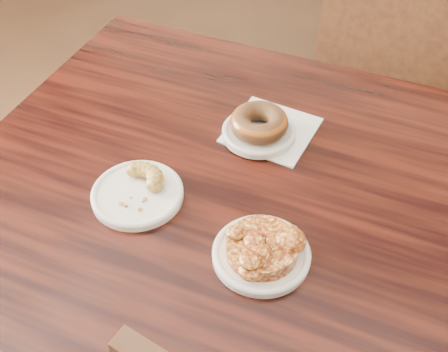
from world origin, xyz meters
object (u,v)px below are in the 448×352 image
at_px(chair_far, 398,88).
at_px(cafe_table, 214,304).
at_px(cruller_fragment, 136,187).
at_px(glazed_donut, 259,122).
at_px(apple_fritter, 262,245).

bearing_deg(chair_far, cafe_table, 87.40).
bearing_deg(cafe_table, cruller_fragment, -151.30).
xyz_separation_m(glazed_donut, cruller_fragment, (-0.14, -0.24, -0.01)).
distance_m(apple_fritter, cruller_fragment, 0.25).
distance_m(chair_far, glazed_donut, 0.81).
relative_size(cafe_table, apple_fritter, 6.03).
xyz_separation_m(cafe_table, cruller_fragment, (-0.12, -0.06, 0.40)).
xyz_separation_m(chair_far, glazed_donut, (-0.21, -0.71, 0.34)).
height_order(cafe_table, glazed_donut, glazed_donut).
distance_m(cafe_table, chair_far, 0.92).
distance_m(cafe_table, cruller_fragment, 0.42).
relative_size(chair_far, cruller_fragment, 8.56).
bearing_deg(chair_far, apple_fritter, 96.48).
height_order(glazed_donut, apple_fritter, glazed_donut).
xyz_separation_m(apple_fritter, cruller_fragment, (-0.25, 0.04, -0.00)).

